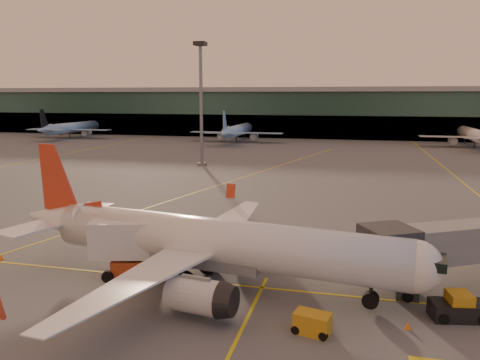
% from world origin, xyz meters
% --- Properties ---
extents(ground, '(600.00, 600.00, 0.00)m').
position_xyz_m(ground, '(0.00, 0.00, 0.00)').
color(ground, '#4C4F54').
rests_on(ground, ground).
extents(taxi_markings, '(100.12, 173.00, 0.01)m').
position_xyz_m(taxi_markings, '(-7.32, 44.49, 0.01)').
color(taxi_markings, gold).
rests_on(taxi_markings, ground).
extents(terminal, '(400.00, 20.00, 17.60)m').
position_xyz_m(terminal, '(0.00, 141.79, 8.76)').
color(terminal, '#19382D').
rests_on(terminal, ground).
extents(mast_west_near, '(2.40, 2.40, 25.60)m').
position_xyz_m(mast_west_near, '(-20.00, 66.00, 14.86)').
color(mast_west_near, slate).
rests_on(mast_west_near, ground).
extents(distant_aircraft_row, '(290.00, 34.00, 13.00)m').
position_xyz_m(distant_aircraft_row, '(-21.00, 118.00, 0.00)').
color(distant_aircraft_row, '#81ACD9').
rests_on(distant_aircraft_row, ground).
extents(main_airplane, '(34.90, 31.59, 10.55)m').
position_xyz_m(main_airplane, '(0.61, 4.68, 3.43)').
color(main_airplane, silver).
rests_on(main_airplane, ground).
extents(catering_truck, '(6.60, 4.05, 4.77)m').
position_xyz_m(catering_truck, '(-5.88, 4.79, 2.71)').
color(catering_truck, '#A63817').
rests_on(catering_truck, ground).
extents(gpu_cart, '(2.53, 1.85, 1.33)m').
position_xyz_m(gpu_cart, '(9.39, -1.18, 0.65)').
color(gpu_cart, '#BA8217').
rests_on(gpu_cart, ground).
extents(pushback_tug, '(3.83, 2.52, 1.83)m').
position_xyz_m(pushback_tug, '(18.71, 3.08, 0.74)').
color(pushback_tug, black).
rests_on(pushback_tug, ground).
extents(cone_tail, '(0.42, 0.42, 0.53)m').
position_xyz_m(cone_tail, '(-19.26, 5.57, 0.26)').
color(cone_tail, '#FC640D').
rests_on(cone_tail, ground).
extents(cone_fwd, '(0.39, 0.39, 0.49)m').
position_xyz_m(cone_fwd, '(15.30, 0.83, 0.24)').
color(cone_fwd, '#FC640D').
rests_on(cone_fwd, ground).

